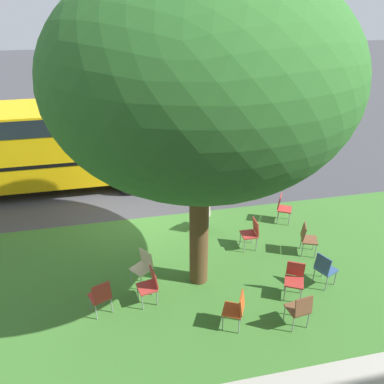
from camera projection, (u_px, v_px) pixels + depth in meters
The scene contains 16 objects.
ground at pixel (145, 214), 12.17m from camera, with size 80.00×80.00×0.00m, color #424247.
grass_verge at pixel (158, 281), 9.40m from camera, with size 48.00×6.00×0.01m, color #3D752D.
street_tree at pixel (201, 80), 7.21m from camera, with size 5.90×5.90×7.01m.
chair_0 at pixel (300, 308), 7.89m from camera, with size 0.47×0.47×0.88m.
chair_1 at pixel (143, 265), 9.14m from camera, with size 0.58×0.58×0.88m.
chair_2 at pixel (307, 237), 10.16m from camera, with size 0.54×0.53×0.88m.
chair_3 at pixel (202, 215), 11.16m from camera, with size 0.58×0.58×0.88m.
chair_4 at pixel (325, 268), 9.04m from camera, with size 0.55×0.55×0.88m.
chair_5 at pixel (295, 277), 8.74m from camera, with size 0.56×0.56×0.88m.
chair_6 at pixel (150, 284), 8.55m from camera, with size 0.50×0.49×0.88m.
chair_7 at pixel (101, 295), 8.23m from camera, with size 0.54×0.54×0.88m.
chair_8 at pixel (283, 206), 11.58m from camera, with size 0.57×0.56×0.88m.
chair_9 at pixel (236, 308), 7.90m from camera, with size 0.56×0.56×0.88m.
chair_10 at pixel (252, 232), 10.38m from camera, with size 0.42×0.42×0.88m.
parked_car at pixel (201, 158), 14.11m from camera, with size 3.70×1.92×1.65m.
school_bus at pixel (7, 142), 12.93m from camera, with size 10.40×2.80×2.88m.
Camera 1 is at (0.69, 10.50, 6.33)m, focal length 35.93 mm.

